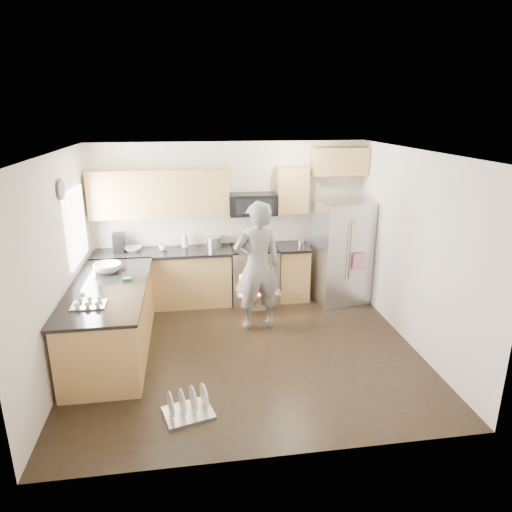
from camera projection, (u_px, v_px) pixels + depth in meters
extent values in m
plane|color=black|center=(246.00, 350.00, 6.13)|extent=(4.50, 4.50, 0.00)
cube|color=white|center=(230.00, 221.00, 7.61)|extent=(4.50, 0.04, 2.60)
cube|color=white|center=(276.00, 331.00, 3.84)|extent=(4.50, 0.04, 2.60)
cube|color=white|center=(58.00, 267.00, 5.41)|extent=(0.04, 4.00, 2.60)
cube|color=white|center=(414.00, 250.00, 6.05)|extent=(0.04, 4.00, 2.60)
cube|color=white|center=(245.00, 153.00, 5.33)|extent=(4.50, 4.00, 0.04)
cube|color=white|center=(76.00, 226.00, 6.28)|extent=(0.04, 1.00, 1.00)
cylinder|color=#FFF0CC|center=(298.00, 146.00, 6.50)|extent=(0.14, 0.14, 0.02)
cylinder|color=#474754|center=(61.00, 189.00, 5.58)|extent=(0.03, 0.26, 0.26)
cube|color=tan|center=(164.00, 280.00, 7.43)|extent=(2.15, 0.60, 0.87)
cube|color=black|center=(163.00, 252.00, 7.28)|extent=(2.19, 0.64, 0.04)
cube|color=tan|center=(292.00, 273.00, 7.73)|extent=(0.50, 0.60, 0.87)
cube|color=black|center=(292.00, 247.00, 7.58)|extent=(0.54, 0.64, 0.04)
cube|color=tan|center=(160.00, 193.00, 7.13)|extent=(2.16, 0.33, 0.74)
cube|color=tan|center=(292.00, 190.00, 7.43)|extent=(0.50, 0.33, 0.74)
cube|color=tan|center=(339.00, 161.00, 7.41)|extent=(0.90, 0.33, 0.44)
imported|color=silver|center=(133.00, 249.00, 7.28)|extent=(0.27, 0.27, 0.07)
imported|color=white|center=(185.00, 239.00, 7.42)|extent=(0.11, 0.11, 0.29)
imported|color=white|center=(163.00, 247.00, 7.31)|extent=(0.13, 0.13, 0.11)
cylinder|color=#B7B7BC|center=(214.00, 242.00, 7.50)|extent=(0.24, 0.24, 0.17)
cube|color=black|center=(119.00, 243.00, 7.18)|extent=(0.16, 0.20, 0.31)
cylinder|color=#B7B7BC|center=(301.00, 243.00, 7.60)|extent=(0.10, 0.10, 0.08)
cube|color=tan|center=(112.00, 321.00, 5.98)|extent=(0.90, 2.30, 0.87)
cube|color=black|center=(108.00, 288.00, 5.84)|extent=(0.96, 2.36, 0.04)
imported|color=white|center=(108.00, 268.00, 6.33)|extent=(0.38, 0.38, 0.12)
cube|color=green|center=(127.00, 279.00, 6.03)|extent=(0.10, 0.07, 0.03)
cube|color=#B7B7BC|center=(89.00, 302.00, 5.24)|extent=(0.39, 0.29, 0.08)
cube|color=#B7B7BC|center=(254.00, 275.00, 7.62)|extent=(0.76, 0.62, 0.90)
cube|color=black|center=(254.00, 248.00, 7.48)|extent=(0.76, 0.60, 0.03)
cube|color=orange|center=(257.00, 284.00, 7.34)|extent=(0.56, 0.02, 0.34)
cube|color=#B7B7BC|center=(258.00, 293.00, 7.21)|extent=(0.70, 0.34, 0.03)
cube|color=beige|center=(259.00, 302.00, 7.20)|extent=(0.24, 0.03, 0.28)
cube|color=black|center=(253.00, 204.00, 7.37)|extent=(0.76, 0.40, 0.34)
cube|color=#B7B7BC|center=(341.00, 252.00, 7.48)|extent=(0.93, 0.78, 1.69)
cylinder|color=#B7B7BC|center=(347.00, 251.00, 7.13)|extent=(0.02, 0.02, 0.92)
cylinder|color=#B7B7BC|center=(350.00, 251.00, 7.14)|extent=(0.02, 0.02, 0.92)
cube|color=pink|center=(359.00, 262.00, 7.22)|extent=(0.22, 0.04, 0.28)
cube|color=#8FA1E5|center=(339.00, 235.00, 7.03)|extent=(0.16, 0.03, 0.20)
imported|color=gray|center=(257.00, 266.00, 6.50)|extent=(0.75, 0.55, 1.89)
cube|color=#B7B7BC|center=(188.00, 413.00, 4.83)|extent=(0.59, 0.52, 0.03)
cylinder|color=white|center=(171.00, 405.00, 4.72)|extent=(0.09, 0.27, 0.28)
cylinder|color=white|center=(182.00, 402.00, 4.76)|extent=(0.09, 0.27, 0.28)
cylinder|color=white|center=(193.00, 399.00, 4.81)|extent=(0.09, 0.27, 0.28)
cylinder|color=white|center=(204.00, 396.00, 4.86)|extent=(0.09, 0.27, 0.28)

